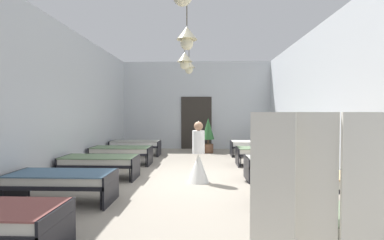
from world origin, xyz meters
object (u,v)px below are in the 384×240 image
Objects in this scene: bed_right_row_4 at (255,145)px; privacy_screen at (316,202)px; potted_plant at (208,133)px; bed_left_row_1 at (62,179)px; bed_left_row_2 at (100,161)px; bed_right_row_2 at (284,163)px; bed_left_row_4 at (136,144)px; bed_right_row_0 at (383,224)px; bed_right_row_1 at (315,182)px; nurse_near_aisle at (198,160)px; bed_left_row_3 at (121,151)px; bed_right_row_3 at (267,152)px.

privacy_screen reaches higher than bed_right_row_4.
privacy_screen is at bearing -84.51° from potted_plant.
bed_left_row_1 is 1.00× the size of bed_left_row_2.
bed_left_row_4 is (-4.66, 3.80, 0.00)m from bed_right_row_2.
bed_left_row_2 and bed_left_row_4 have the same top height.
bed_right_row_0 and bed_right_row_1 have the same top height.
bed_right_row_4 is at bearing 50.73° from bed_left_row_1.
nurse_near_aisle is at bearing 32.86° from bed_left_row_1.
potted_plant reaches higher than bed_right_row_1.
bed_right_row_4 is at bearing -24.33° from potted_plant.
bed_right_row_0 is 1.90m from bed_right_row_1.
potted_plant is at bearing 58.29° from bed_left_row_2.
bed_right_row_0 is 8.91m from bed_left_row_4.
privacy_screen is (3.71, -6.21, 0.41)m from bed_left_row_3.
bed_right_row_1 is 7.36m from bed_left_row_4.
potted_plant is (-1.81, 2.72, 0.38)m from bed_right_row_3.
bed_right_row_0 is 1.00× the size of bed_left_row_2.
bed_left_row_2 is 6.01m from bed_right_row_4.
bed_right_row_2 is 1.90m from bed_right_row_3.
bed_right_row_2 is 6.01m from bed_left_row_4.
bed_right_row_1 is 2.62m from privacy_screen.
bed_right_row_2 and bed_left_row_4 have the same top height.
bed_left_row_2 is at bearing -157.82° from bed_right_row_3.
bed_left_row_1 is 1.00× the size of bed_right_row_4.
potted_plant is at bearing 43.61° from bed_left_row_3.
bed_left_row_4 is 1.28× the size of nurse_near_aisle.
potted_plant is at bearing 66.36° from bed_left_row_1.
bed_right_row_2 is 1.12× the size of privacy_screen.
privacy_screen is at bearing -32.97° from bed_left_row_1.
bed_left_row_4 is at bearing 90.00° from bed_left_row_3.
bed_left_row_3 is (0.00, 3.80, 0.00)m from bed_left_row_1.
bed_right_row_0 is 1.00× the size of bed_left_row_4.
privacy_screen is (-0.95, -2.41, 0.41)m from bed_right_row_1.
bed_left_row_4 is (0.00, 1.90, 0.00)m from bed_left_row_3.
bed_right_row_0 is 1.15m from privacy_screen.
bed_right_row_1 is at bearing -130.57° from nurse_near_aisle.
nurse_near_aisle is at bearing -172.84° from bed_right_row_2.
bed_left_row_1 is at bearing -90.00° from bed_left_row_2.
potted_plant reaches higher than bed_right_row_4.
bed_left_row_1 is 3.80m from bed_left_row_3.
bed_left_row_3 is 1.90m from bed_left_row_4.
potted_plant is (2.85, 6.52, 0.38)m from bed_left_row_1.
bed_right_row_0 is 8.62m from potted_plant.
bed_left_row_2 is 3.80m from bed_left_row_4.
potted_plant is (2.85, 0.82, 0.38)m from bed_left_row_4.
bed_left_row_4 is (-4.66, 5.70, 0.00)m from bed_right_row_1.
bed_right_row_0 is 3.80m from bed_right_row_2.
bed_left_row_2 is at bearing -140.80° from bed_right_row_4.
bed_left_row_3 is 1.12× the size of privacy_screen.
bed_left_row_1 and bed_left_row_4 have the same top height.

